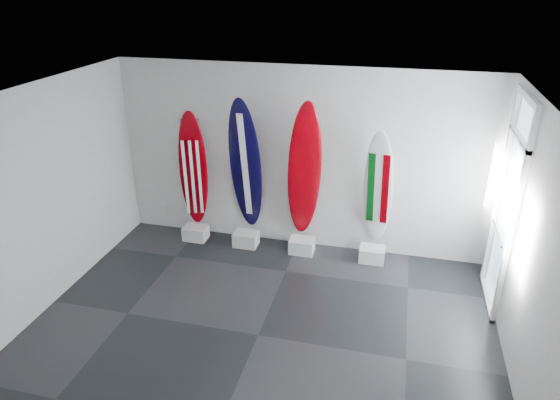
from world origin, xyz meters
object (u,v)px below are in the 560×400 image
(surfboard_navy, at_px, (246,166))
(surfboard_usa, at_px, (193,170))
(surfboard_swiss, at_px, (305,171))
(surfboard_italy, at_px, (378,189))

(surfboard_navy, bearing_deg, surfboard_usa, -176.76)
(surfboard_usa, xyz_separation_m, surfboard_navy, (0.91, 0.00, 0.14))
(surfboard_navy, xyz_separation_m, surfboard_swiss, (0.97, 0.00, 0.00))
(surfboard_navy, relative_size, surfboard_italy, 1.18)
(surfboard_navy, distance_m, surfboard_swiss, 0.97)
(surfboard_swiss, bearing_deg, surfboard_navy, 159.64)
(surfboard_navy, bearing_deg, surfboard_swiss, 3.24)
(surfboard_swiss, distance_m, surfboard_italy, 1.16)
(surfboard_swiss, bearing_deg, surfboard_usa, 159.64)
(surfboard_usa, bearing_deg, surfboard_italy, -16.64)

